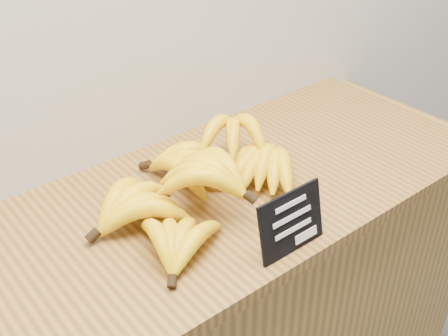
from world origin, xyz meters
The scene contains 3 objects.
counter_top centered at (-0.17, 2.75, 0.92)m, with size 1.31×0.54×0.03m, color olive.
chalkboard_sign centered at (-0.16, 2.52, 0.99)m, with size 0.15×0.01×0.12m, color black.
banana_pile centered at (-0.19, 2.75, 0.98)m, with size 0.50×0.36×0.12m.
Camera 1 is at (-0.75, 1.98, 1.61)m, focal length 45.00 mm.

